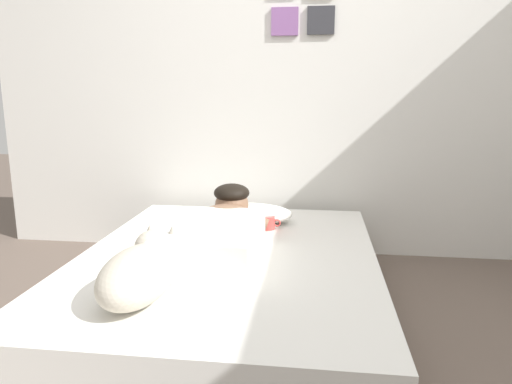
{
  "coord_description": "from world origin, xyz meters",
  "views": [
    {
      "loc": [
        0.11,
        -1.56,
        1.11
      ],
      "look_at": [
        -0.2,
        0.87,
        0.59
      ],
      "focal_mm": 33.06,
      "sensor_mm": 36.0,
      "label": 1
    }
  ],
  "objects_px": {
    "dog": "(140,271)",
    "cell_phone": "(238,252)",
    "bed": "(229,286)",
    "coffee_cup": "(267,223)",
    "pillow": "(249,213)",
    "person_lying": "(219,231)"
  },
  "relations": [
    {
      "from": "person_lying",
      "to": "cell_phone",
      "type": "relative_size",
      "value": 6.57
    },
    {
      "from": "dog",
      "to": "coffee_cup",
      "type": "xyz_separation_m",
      "value": [
        0.39,
        0.97,
        -0.07
      ]
    },
    {
      "from": "bed",
      "to": "cell_phone",
      "type": "bearing_deg",
      "value": 19.41
    },
    {
      "from": "pillow",
      "to": "person_lying",
      "type": "bearing_deg",
      "value": -97.59
    },
    {
      "from": "dog",
      "to": "bed",
      "type": "bearing_deg",
      "value": 65.13
    },
    {
      "from": "pillow",
      "to": "cell_phone",
      "type": "relative_size",
      "value": 3.71
    },
    {
      "from": "dog",
      "to": "cell_phone",
      "type": "xyz_separation_m",
      "value": [
        0.29,
        0.54,
        -0.1
      ]
    },
    {
      "from": "dog",
      "to": "coffee_cup",
      "type": "bearing_deg",
      "value": 68.24
    },
    {
      "from": "bed",
      "to": "cell_phone",
      "type": "height_order",
      "value": "cell_phone"
    },
    {
      "from": "pillow",
      "to": "bed",
      "type": "bearing_deg",
      "value": -92.17
    },
    {
      "from": "person_lying",
      "to": "coffee_cup",
      "type": "xyz_separation_m",
      "value": [
        0.2,
        0.42,
        -0.07
      ]
    },
    {
      "from": "person_lying",
      "to": "bed",
      "type": "bearing_deg",
      "value": -30.04
    },
    {
      "from": "bed",
      "to": "coffee_cup",
      "type": "relative_size",
      "value": 15.35
    },
    {
      "from": "bed",
      "to": "cell_phone",
      "type": "distance_m",
      "value": 0.18
    },
    {
      "from": "person_lying",
      "to": "dog",
      "type": "distance_m",
      "value": 0.58
    },
    {
      "from": "coffee_cup",
      "to": "cell_phone",
      "type": "relative_size",
      "value": 0.89
    },
    {
      "from": "coffee_cup",
      "to": "cell_phone",
      "type": "bearing_deg",
      "value": -102.79
    },
    {
      "from": "pillow",
      "to": "dog",
      "type": "relative_size",
      "value": 0.9
    },
    {
      "from": "bed",
      "to": "person_lying",
      "type": "distance_m",
      "value": 0.28
    },
    {
      "from": "person_lying",
      "to": "coffee_cup",
      "type": "bearing_deg",
      "value": 64.91
    },
    {
      "from": "cell_phone",
      "to": "coffee_cup",
      "type": "bearing_deg",
      "value": 77.21
    },
    {
      "from": "pillow",
      "to": "cell_phone",
      "type": "bearing_deg",
      "value": -87.37
    }
  ]
}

